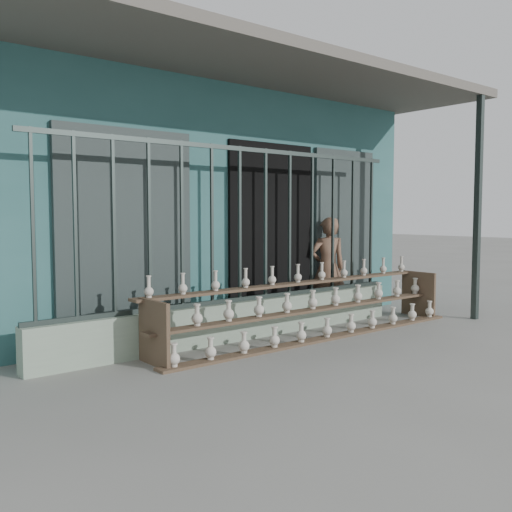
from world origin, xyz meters
TOP-DOWN VIEW (x-y plane):
  - ground at (0.00, 0.00)m, footprint 60.00×60.00m
  - workshop_building at (0.00, 4.23)m, footprint 7.40×6.60m
  - parapet_wall at (0.00, 1.30)m, footprint 5.00×0.20m
  - security_fence at (-0.00, 1.30)m, footprint 5.00×0.04m
  - shelf_rack at (0.79, 0.89)m, footprint 4.50×0.68m
  - elderly_woman at (1.79, 1.60)m, footprint 0.61×0.52m

SIDE VIEW (x-z plane):
  - ground at x=0.00m, z-range 0.00..0.00m
  - parapet_wall at x=0.00m, z-range 0.00..0.45m
  - shelf_rack at x=0.79m, z-range -0.07..0.79m
  - elderly_woman at x=1.79m, z-range 0.00..1.43m
  - security_fence at x=0.00m, z-range 0.45..2.25m
  - workshop_building at x=0.00m, z-range 0.02..3.23m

